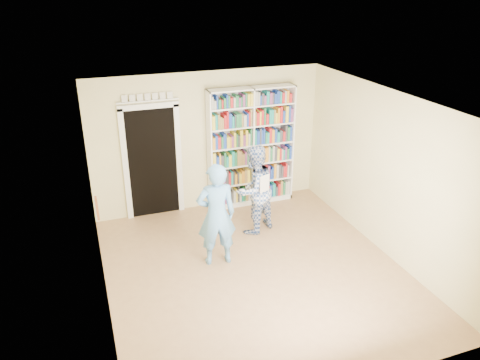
% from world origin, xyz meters
% --- Properties ---
extents(floor, '(5.00, 5.00, 0.00)m').
position_xyz_m(floor, '(0.00, 0.00, 0.00)').
color(floor, '#996E4A').
rests_on(floor, ground).
extents(ceiling, '(5.00, 5.00, 0.00)m').
position_xyz_m(ceiling, '(0.00, 0.00, 2.70)').
color(ceiling, white).
rests_on(ceiling, wall_back).
extents(wall_back, '(4.50, 0.00, 4.50)m').
position_xyz_m(wall_back, '(0.00, 2.50, 1.35)').
color(wall_back, '#F2E7A7').
rests_on(wall_back, floor).
extents(wall_left, '(0.00, 5.00, 5.00)m').
position_xyz_m(wall_left, '(-2.25, 0.00, 1.35)').
color(wall_left, '#F2E7A7').
rests_on(wall_left, floor).
extents(wall_right, '(0.00, 5.00, 5.00)m').
position_xyz_m(wall_right, '(2.25, 0.00, 1.35)').
color(wall_right, '#F2E7A7').
rests_on(wall_right, floor).
extents(bookshelf, '(1.73, 0.32, 2.37)m').
position_xyz_m(bookshelf, '(0.82, 2.34, 1.20)').
color(bookshelf, white).
rests_on(bookshelf, floor).
extents(doorway, '(1.10, 0.08, 2.43)m').
position_xyz_m(doorway, '(-1.10, 2.48, 1.18)').
color(doorway, black).
rests_on(doorway, floor).
extents(wall_art, '(0.03, 0.25, 0.25)m').
position_xyz_m(wall_art, '(-2.23, 0.20, 1.40)').
color(wall_art, brown).
rests_on(wall_art, wall_left).
extents(man_blue, '(0.66, 0.46, 1.71)m').
position_xyz_m(man_blue, '(-0.48, 0.46, 0.85)').
color(man_blue, '#5E9AD2').
rests_on(man_blue, floor).
extents(man_plaid, '(0.98, 0.90, 1.63)m').
position_xyz_m(man_plaid, '(0.45, 1.22, 0.81)').
color(man_plaid, '#304F93').
rests_on(man_plaid, floor).
extents(paper_sheet, '(0.20, 0.09, 0.31)m').
position_xyz_m(paper_sheet, '(0.54, 0.95, 1.03)').
color(paper_sheet, white).
rests_on(paper_sheet, man_plaid).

